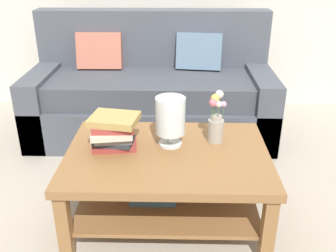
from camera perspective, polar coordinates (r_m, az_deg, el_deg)
The scene contains 6 objects.
ground_plane at distance 2.87m, azimuth -1.32°, elevation -8.16°, with size 10.00×10.00×0.00m, color #ADA393.
couch at distance 3.49m, azimuth -2.41°, elevation 4.76°, with size 2.10×0.90×1.06m.
coffee_table at distance 2.35m, azimuth -0.18°, elevation -6.61°, with size 1.20×0.85×0.47m.
book_stack_main at distance 2.31m, azimuth -8.04°, elevation -0.77°, with size 0.31×0.27×0.21m.
glass_hurricane_vase at distance 2.29m, azimuth 0.36°, elevation 1.31°, with size 0.18×0.18×0.30m.
flower_pitcher at distance 2.38m, azimuth 7.10°, elevation 0.60°, with size 0.11×0.11×0.32m.
Camera 1 is at (0.12, -2.40, 1.57)m, focal length 41.30 mm.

